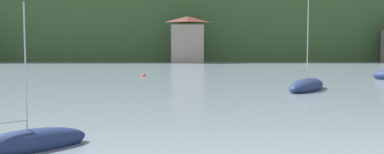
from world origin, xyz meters
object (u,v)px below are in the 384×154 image
object	(u,v)px
shore_building_westcentral	(187,40)
mooring_buoy_near	(312,81)
sailboat_mid_6	(28,144)
mooring_buoy_mid	(143,76)
sailboat_far_7	(307,86)

from	to	relation	value
shore_building_westcentral	mooring_buoy_near	distance (m)	50.61
sailboat_mid_6	mooring_buoy_near	world-z (taller)	sailboat_mid_6
shore_building_westcentral	sailboat_mid_6	world-z (taller)	shore_building_westcentral
mooring_buoy_mid	sailboat_mid_6	bearing A→B (deg)	-90.57
shore_building_westcentral	mooring_buoy_mid	xyz separation A→B (m)	(-5.42, -41.61, -4.88)
mooring_buoy_near	mooring_buoy_mid	world-z (taller)	mooring_buoy_mid
shore_building_westcentral	mooring_buoy_mid	bearing A→B (deg)	-97.42
sailboat_far_7	sailboat_mid_6	bearing A→B (deg)	175.42
shore_building_westcentral	sailboat_mid_6	xyz separation A→B (m)	(-5.78, -77.87, -4.65)
sailboat_far_7	mooring_buoy_mid	size ratio (longest dim) A/B	16.07
sailboat_mid_6	sailboat_far_7	world-z (taller)	sailboat_far_7
mooring_buoy_near	mooring_buoy_mid	xyz separation A→B (m)	(-18.12, 7.13, 0.00)
sailboat_mid_6	sailboat_far_7	size ratio (longest dim) A/B	0.58
shore_building_westcentral	sailboat_far_7	world-z (taller)	shore_building_westcentral
shore_building_westcentral	sailboat_far_7	xyz separation A→B (m)	(9.52, -58.06, -4.56)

